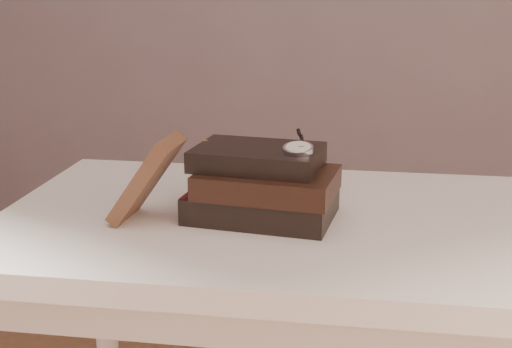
# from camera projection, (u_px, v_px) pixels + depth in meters

# --- Properties ---
(table) EXTENTS (1.00, 0.60, 0.75)m
(table) POSITION_uv_depth(u_px,v_px,m) (291.00, 265.00, 1.19)
(table) COLOR white
(table) RESTS_ON ground
(book_stack) EXTENTS (0.26, 0.20, 0.12)m
(book_stack) POSITION_uv_depth(u_px,v_px,m) (263.00, 186.00, 1.14)
(book_stack) COLOR black
(book_stack) RESTS_ON table
(journal) EXTENTS (0.12, 0.11, 0.15)m
(journal) POSITION_uv_depth(u_px,v_px,m) (147.00, 179.00, 1.12)
(journal) COLOR #47281B
(journal) RESTS_ON table
(pocket_watch) EXTENTS (0.06, 0.15, 0.02)m
(pocket_watch) POSITION_uv_depth(u_px,v_px,m) (298.00, 148.00, 1.10)
(pocket_watch) COLOR silver
(pocket_watch) RESTS_ON book_stack
(eyeglasses) EXTENTS (0.11, 0.13, 0.05)m
(eyeglasses) POSITION_uv_depth(u_px,v_px,m) (229.00, 163.00, 1.24)
(eyeglasses) COLOR silver
(eyeglasses) RESTS_ON book_stack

